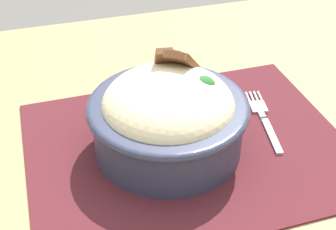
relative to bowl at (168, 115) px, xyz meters
name	(u,v)px	position (x,y,z in m)	size (l,w,h in m)	color
table	(186,198)	(0.02, -0.02, -0.13)	(1.28, 0.85, 0.74)	#99754C
placemat	(188,147)	(0.02, -0.01, -0.05)	(0.40, 0.31, 0.00)	#47191E
bowl	(168,115)	(0.00, 0.00, 0.00)	(0.23, 0.23, 0.12)	#2D3347
fork	(262,116)	(0.14, 0.02, -0.05)	(0.04, 0.13, 0.00)	#B4B4B4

